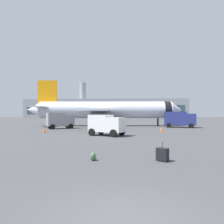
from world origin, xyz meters
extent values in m
cylinder|color=silver|center=(-4.04, 40.01, 3.70)|extent=(30.12, 4.95, 3.80)
cone|color=silver|center=(12.15, 40.63, 3.70)|extent=(2.54, 3.70, 3.61)
cone|color=silver|center=(-20.63, 39.37, 3.70)|extent=(3.33, 3.54, 3.42)
cylinder|color=black|center=(9.95, 40.55, 3.70)|extent=(1.55, 3.93, 3.88)
cube|color=silver|center=(-5.34, 47.97, 3.40)|extent=(5.41, 16.17, 0.36)
cube|color=silver|center=(-4.73, 31.98, 3.40)|extent=(5.41, 16.17, 0.36)
cylinder|color=gray|center=(-5.25, 45.47, 2.10)|extent=(3.28, 2.32, 2.20)
cylinder|color=gray|center=(-4.83, 34.48, 2.10)|extent=(3.28, 2.32, 2.20)
cube|color=orange|center=(-17.53, 39.49, 7.30)|extent=(4.41, 0.53, 6.40)
cube|color=silver|center=(-18.15, 42.67, 4.30)|extent=(2.83, 6.10, 0.24)
cube|color=silver|center=(-17.90, 36.28, 4.30)|extent=(2.83, 6.10, 0.24)
cylinder|color=black|center=(7.95, 40.47, 0.90)|extent=(0.36, 0.36, 1.80)
cylinder|color=black|center=(-6.13, 42.33, 0.90)|extent=(0.44, 0.44, 1.80)
cylinder|color=black|center=(-5.94, 37.53, 0.90)|extent=(0.44, 0.44, 1.80)
cube|color=gray|center=(-10.34, 31.91, 1.52)|extent=(2.60, 2.76, 2.04)
cube|color=#1E232D|center=(-9.74, 32.30, 2.00)|extent=(1.13, 1.71, 0.84)
cube|color=gray|center=(-12.37, 30.62, 1.70)|extent=(3.81, 3.53, 2.40)
cylinder|color=black|center=(-10.86, 32.95, 0.45)|extent=(0.88, 0.67, 0.90)
cylinder|color=black|center=(-9.62, 31.01, 0.45)|extent=(0.88, 0.67, 0.90)
cylinder|color=black|center=(-13.69, 31.14, 0.45)|extent=(0.88, 0.67, 0.90)
cylinder|color=black|center=(-12.46, 29.20, 0.45)|extent=(0.88, 0.67, 0.90)
cube|color=navy|center=(13.56, 35.03, 1.64)|extent=(2.23, 2.75, 2.29)
cube|color=#1E232D|center=(14.26, 34.85, 2.18)|extent=(0.62, 2.11, 0.95)
cube|color=navy|center=(10.66, 35.79, 1.85)|extent=(4.79, 3.41, 2.70)
cylinder|color=black|center=(13.82, 36.25, 0.45)|extent=(0.93, 0.44, 0.90)
cylinder|color=black|center=(13.19, 33.84, 0.45)|extent=(0.93, 0.44, 0.90)
cylinder|color=black|center=(9.76, 37.31, 0.45)|extent=(0.93, 0.44, 0.90)
cylinder|color=black|center=(9.13, 34.90, 0.45)|extent=(0.93, 0.44, 0.90)
cube|color=white|center=(-0.84, 18.97, 1.39)|extent=(2.47, 2.58, 1.78)
cube|color=#1E232D|center=(-0.17, 18.64, 1.81)|extent=(0.88, 1.64, 0.74)
cube|color=white|center=(-2.81, 19.96, 1.55)|extent=(3.26, 2.97, 2.10)
cylinder|color=black|center=(-0.17, 19.81, 0.45)|extent=(0.90, 0.60, 0.90)
cylinder|color=black|center=(-1.12, 17.94, 0.45)|extent=(0.90, 0.60, 0.90)
cylinder|color=black|center=(-2.93, 21.19, 0.45)|extent=(0.90, 0.60, 0.90)
cylinder|color=black|center=(-3.87, 19.32, 0.45)|extent=(0.90, 0.60, 0.90)
cube|color=#F2590C|center=(2.43, 48.60, 0.02)|extent=(0.44, 0.44, 0.04)
cone|color=#F2590C|center=(2.43, 48.60, 0.35)|extent=(0.36, 0.36, 0.61)
cylinder|color=white|center=(2.43, 48.60, 0.38)|extent=(0.23, 0.23, 0.10)
cube|color=#F2590C|center=(-6.26, 51.67, 0.02)|extent=(0.44, 0.44, 0.04)
cone|color=#F2590C|center=(-6.26, 51.67, 0.32)|extent=(0.36, 0.36, 0.55)
cylinder|color=white|center=(-6.26, 51.67, 0.34)|extent=(0.23, 0.23, 0.10)
cube|color=#F2590C|center=(5.76, 25.18, 0.02)|extent=(0.44, 0.44, 0.04)
cone|color=#F2590C|center=(5.76, 25.18, 0.40)|extent=(0.36, 0.36, 0.72)
cylinder|color=white|center=(5.76, 25.18, 0.44)|extent=(0.23, 0.23, 0.10)
cube|color=#F2590C|center=(-11.42, 23.06, 0.02)|extent=(0.44, 0.44, 0.04)
cone|color=#F2590C|center=(-11.42, 23.06, 0.36)|extent=(0.36, 0.36, 0.65)
cylinder|color=white|center=(-11.42, 23.06, 0.40)|extent=(0.23, 0.23, 0.10)
cube|color=black|center=(2.25, 6.57, 0.39)|extent=(0.75, 0.71, 0.70)
cylinder|color=black|center=(2.25, 6.57, 0.92)|extent=(0.02, 0.02, 0.36)
cylinder|color=black|center=(2.07, 6.71, 0.04)|extent=(0.07, 0.08, 0.08)
cylinder|color=black|center=(2.43, 6.43, 0.04)|extent=(0.07, 0.08, 0.08)
ellipsoid|color=#476B4C|center=(-1.71, 6.48, 0.24)|extent=(0.32, 0.40, 0.48)
ellipsoid|color=#476B4C|center=(-1.57, 6.48, 0.17)|extent=(0.12, 0.28, 0.24)
cube|color=gray|center=(-11.86, 128.53, 6.25)|extent=(104.54, 23.45, 12.50)
cube|color=#334756|center=(-11.86, 116.75, 5.62)|extent=(99.31, 0.10, 5.62)
cylinder|color=gray|center=(-27.80, 128.53, 18.50)|extent=(4.40, 4.40, 12.00)
camera|label=1|loc=(0.03, -4.66, 2.65)|focal=31.31mm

